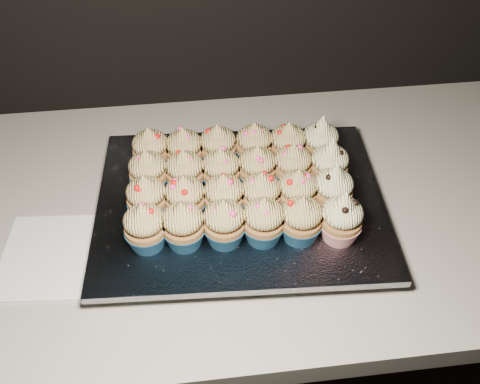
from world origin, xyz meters
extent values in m
cube|color=black|center=(0.00, 1.70, 0.43)|extent=(2.40, 0.60, 0.86)
cube|color=beige|center=(0.00, 1.70, 0.88)|extent=(2.44, 0.64, 0.04)
cube|color=white|center=(-0.50, 1.61, 0.90)|extent=(0.18, 0.18, 0.00)
cube|color=black|center=(-0.20, 1.67, 0.91)|extent=(0.44, 0.35, 0.02)
cube|color=silver|center=(-0.20, 1.67, 0.93)|extent=(0.48, 0.38, 0.01)
cone|color=navy|center=(-0.35, 1.59, 0.95)|extent=(0.06, 0.06, 0.03)
ellipsoid|color=#DAB76E|center=(-0.35, 1.59, 0.99)|extent=(0.06, 0.06, 0.04)
cone|color=#DAB76E|center=(-0.35, 1.59, 1.01)|extent=(0.03, 0.03, 0.02)
cone|color=navy|center=(-0.30, 1.58, 0.95)|extent=(0.06, 0.06, 0.03)
ellipsoid|color=#DAB76E|center=(-0.30, 1.58, 0.99)|extent=(0.06, 0.06, 0.04)
cone|color=#DAB76E|center=(-0.30, 1.58, 1.01)|extent=(0.03, 0.03, 0.02)
cone|color=navy|center=(-0.24, 1.58, 0.95)|extent=(0.06, 0.06, 0.03)
ellipsoid|color=#DAB76E|center=(-0.24, 1.58, 0.99)|extent=(0.06, 0.06, 0.04)
cone|color=#DAB76E|center=(-0.24, 1.58, 1.01)|extent=(0.03, 0.03, 0.02)
cone|color=navy|center=(-0.18, 1.58, 0.95)|extent=(0.06, 0.06, 0.03)
ellipsoid|color=#DAB76E|center=(-0.18, 1.58, 0.99)|extent=(0.06, 0.06, 0.04)
cone|color=#DAB76E|center=(-0.18, 1.58, 1.01)|extent=(0.03, 0.03, 0.02)
cone|color=navy|center=(-0.12, 1.58, 0.95)|extent=(0.06, 0.06, 0.03)
ellipsoid|color=#DAB76E|center=(-0.12, 1.58, 0.99)|extent=(0.06, 0.06, 0.04)
cone|color=#DAB76E|center=(-0.12, 1.58, 1.01)|extent=(0.03, 0.03, 0.02)
cone|color=#B3181C|center=(-0.07, 1.57, 0.95)|extent=(0.06, 0.06, 0.03)
ellipsoid|color=#FFF6B3|center=(-0.07, 1.57, 0.99)|extent=(0.06, 0.06, 0.04)
cone|color=#FFF6B3|center=(-0.07, 1.57, 1.02)|extent=(0.03, 0.03, 0.03)
cone|color=navy|center=(-0.35, 1.65, 0.95)|extent=(0.06, 0.06, 0.03)
ellipsoid|color=#DAB76E|center=(-0.35, 1.65, 0.99)|extent=(0.06, 0.06, 0.04)
cone|color=#DAB76E|center=(-0.35, 1.65, 1.01)|extent=(0.03, 0.03, 0.02)
cone|color=navy|center=(-0.29, 1.64, 0.95)|extent=(0.06, 0.06, 0.03)
ellipsoid|color=#DAB76E|center=(-0.29, 1.64, 0.99)|extent=(0.06, 0.06, 0.04)
cone|color=#DAB76E|center=(-0.29, 1.64, 1.01)|extent=(0.03, 0.03, 0.02)
cone|color=navy|center=(-0.23, 1.64, 0.95)|extent=(0.06, 0.06, 0.03)
ellipsoid|color=#DAB76E|center=(-0.23, 1.64, 0.99)|extent=(0.06, 0.06, 0.04)
cone|color=#DAB76E|center=(-0.23, 1.64, 1.01)|extent=(0.03, 0.03, 0.02)
cone|color=navy|center=(-0.18, 1.63, 0.95)|extent=(0.06, 0.06, 0.03)
ellipsoid|color=#DAB76E|center=(-0.18, 1.63, 0.99)|extent=(0.06, 0.06, 0.04)
cone|color=#DAB76E|center=(-0.18, 1.63, 1.01)|extent=(0.03, 0.03, 0.02)
cone|color=navy|center=(-0.12, 1.63, 0.95)|extent=(0.06, 0.06, 0.03)
ellipsoid|color=#DAB76E|center=(-0.12, 1.63, 0.99)|extent=(0.06, 0.06, 0.04)
cone|color=#DAB76E|center=(-0.12, 1.63, 1.01)|extent=(0.03, 0.03, 0.02)
cone|color=#B3181C|center=(-0.06, 1.63, 0.95)|extent=(0.06, 0.06, 0.03)
ellipsoid|color=#FFF6B3|center=(-0.06, 1.63, 0.99)|extent=(0.06, 0.06, 0.04)
cone|color=#FFF6B3|center=(-0.06, 1.63, 1.02)|extent=(0.03, 0.03, 0.03)
cone|color=navy|center=(-0.35, 1.71, 0.95)|extent=(0.06, 0.06, 0.03)
ellipsoid|color=#DAB76E|center=(-0.35, 1.71, 0.99)|extent=(0.06, 0.06, 0.04)
cone|color=#DAB76E|center=(-0.35, 1.71, 1.01)|extent=(0.03, 0.03, 0.02)
cone|color=navy|center=(-0.29, 1.70, 0.95)|extent=(0.06, 0.06, 0.03)
ellipsoid|color=#DAB76E|center=(-0.29, 1.70, 0.99)|extent=(0.06, 0.06, 0.04)
cone|color=#DAB76E|center=(-0.29, 1.70, 1.01)|extent=(0.03, 0.03, 0.02)
cone|color=navy|center=(-0.23, 1.70, 0.95)|extent=(0.06, 0.06, 0.03)
ellipsoid|color=#DAB76E|center=(-0.23, 1.70, 0.99)|extent=(0.06, 0.06, 0.04)
cone|color=#DAB76E|center=(-0.23, 1.70, 1.01)|extent=(0.03, 0.03, 0.02)
cone|color=navy|center=(-0.17, 1.69, 0.95)|extent=(0.06, 0.06, 0.03)
ellipsoid|color=#DAB76E|center=(-0.17, 1.69, 0.99)|extent=(0.06, 0.06, 0.04)
cone|color=#DAB76E|center=(-0.17, 1.69, 1.01)|extent=(0.03, 0.03, 0.02)
cone|color=navy|center=(-0.12, 1.69, 0.95)|extent=(0.06, 0.06, 0.03)
ellipsoid|color=#DAB76E|center=(-0.12, 1.69, 0.99)|extent=(0.06, 0.06, 0.04)
cone|color=#DAB76E|center=(-0.12, 1.69, 1.01)|extent=(0.03, 0.03, 0.02)
cone|color=#B3181C|center=(-0.06, 1.69, 0.95)|extent=(0.06, 0.06, 0.03)
ellipsoid|color=#FFF6B3|center=(-0.06, 1.69, 0.99)|extent=(0.06, 0.06, 0.04)
cone|color=#FFF6B3|center=(-0.06, 1.69, 1.02)|extent=(0.03, 0.03, 0.03)
cone|color=navy|center=(-0.34, 1.76, 0.95)|extent=(0.06, 0.06, 0.03)
ellipsoid|color=#DAB76E|center=(-0.34, 1.76, 0.99)|extent=(0.06, 0.06, 0.04)
cone|color=#DAB76E|center=(-0.34, 1.76, 1.01)|extent=(0.03, 0.03, 0.02)
cone|color=navy|center=(-0.29, 1.75, 0.95)|extent=(0.06, 0.06, 0.03)
ellipsoid|color=#DAB76E|center=(-0.29, 1.75, 0.99)|extent=(0.06, 0.06, 0.04)
cone|color=#DAB76E|center=(-0.29, 1.75, 1.01)|extent=(0.03, 0.03, 0.02)
cone|color=navy|center=(-0.23, 1.76, 0.95)|extent=(0.06, 0.06, 0.03)
ellipsoid|color=#DAB76E|center=(-0.23, 1.76, 0.99)|extent=(0.06, 0.06, 0.04)
cone|color=#DAB76E|center=(-0.23, 1.76, 1.01)|extent=(0.03, 0.03, 0.02)
cone|color=navy|center=(-0.17, 1.75, 0.95)|extent=(0.06, 0.06, 0.03)
ellipsoid|color=#DAB76E|center=(-0.17, 1.75, 0.99)|extent=(0.06, 0.06, 0.04)
cone|color=#DAB76E|center=(-0.17, 1.75, 1.01)|extent=(0.03, 0.03, 0.02)
cone|color=navy|center=(-0.11, 1.75, 0.95)|extent=(0.06, 0.06, 0.03)
ellipsoid|color=#DAB76E|center=(-0.11, 1.75, 0.99)|extent=(0.06, 0.06, 0.04)
cone|color=#DAB76E|center=(-0.11, 1.75, 1.01)|extent=(0.03, 0.03, 0.02)
cone|color=#B3181C|center=(-0.06, 1.75, 0.95)|extent=(0.06, 0.06, 0.03)
ellipsoid|color=#FFF6B3|center=(-0.06, 1.75, 0.99)|extent=(0.06, 0.06, 0.04)
cone|color=#FFF6B3|center=(-0.06, 1.75, 1.02)|extent=(0.03, 0.03, 0.03)
camera|label=1|loc=(-0.28, 1.06, 1.55)|focal=40.00mm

